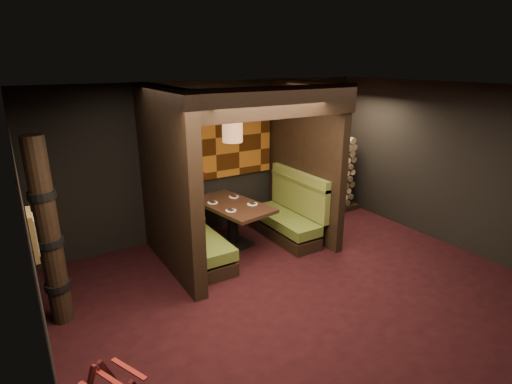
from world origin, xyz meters
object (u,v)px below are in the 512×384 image
(pendant_lamp, at_px, (232,128))
(firewood_stack, at_px, (321,176))
(booth_bench_left, at_px, (195,239))
(booth_bench_right, at_px, (288,217))
(totem_column, at_px, (49,235))
(dining_table, at_px, (233,216))

(pendant_lamp, relative_size, firewood_stack, 0.55)
(booth_bench_left, bearing_deg, booth_bench_right, 0.00)
(pendant_lamp, xyz_separation_m, totem_column, (-2.91, -0.72, -0.94))
(booth_bench_right, height_order, totem_column, totem_column)
(booth_bench_left, xyz_separation_m, pendant_lamp, (0.82, 0.17, 1.73))
(booth_bench_right, xyz_separation_m, pendant_lamp, (-1.07, 0.17, 1.73))
(booth_bench_left, bearing_deg, totem_column, -165.25)
(pendant_lamp, relative_size, totem_column, 0.39)
(totem_column, xyz_separation_m, firewood_stack, (5.33, 1.25, -0.37))
(booth_bench_right, bearing_deg, totem_column, -172.14)
(booth_bench_right, relative_size, pendant_lamp, 1.69)
(booth_bench_left, xyz_separation_m, firewood_stack, (3.25, 0.70, 0.42))
(totem_column, height_order, firewood_stack, totem_column)
(totem_column, bearing_deg, booth_bench_right, 7.86)
(totem_column, bearing_deg, dining_table, 14.74)
(booth_bench_right, bearing_deg, pendant_lamp, 171.16)
(dining_table, xyz_separation_m, totem_column, (-2.91, -0.77, 0.62))
(booth_bench_right, distance_m, pendant_lamp, 2.04)
(firewood_stack, bearing_deg, totem_column, -166.81)
(firewood_stack, bearing_deg, booth_bench_left, -167.83)
(booth_bench_left, distance_m, booth_bench_right, 1.89)
(booth_bench_left, relative_size, firewood_stack, 0.92)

